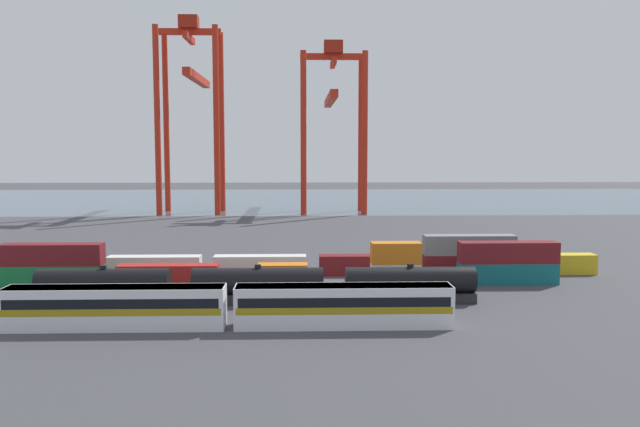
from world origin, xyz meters
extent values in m
plane|color=#424247|center=(0.00, 40.00, 0.00)|extent=(420.00, 420.00, 0.00)
cube|color=#475B6B|center=(0.00, 137.31, 0.00)|extent=(400.00, 110.00, 0.01)
cube|color=silver|center=(-21.58, -20.47, 1.95)|extent=(20.17, 3.10, 3.90)
cube|color=#9E8414|center=(-21.58, -20.47, 1.85)|extent=(19.77, 3.14, 0.64)
cube|color=black|center=(-21.58, -20.47, 2.63)|extent=(19.37, 3.13, 0.90)
cube|color=slate|center=(-21.58, -20.47, 3.72)|extent=(19.97, 2.85, 0.36)
cube|color=silver|center=(-0.51, -20.47, 1.95)|extent=(20.17, 3.10, 3.90)
cube|color=#9E8414|center=(-0.51, -20.47, 1.85)|extent=(19.77, 3.14, 0.64)
cube|color=black|center=(-0.51, -20.47, 2.63)|extent=(19.37, 3.13, 0.90)
cube|color=slate|center=(-0.51, -20.47, 3.72)|extent=(19.97, 2.85, 0.36)
cube|color=#232326|center=(-25.48, -10.91, 0.55)|extent=(13.99, 2.50, 1.10)
cylinder|color=black|center=(-25.48, -10.91, 2.47)|extent=(13.99, 2.75, 2.75)
cylinder|color=black|center=(-25.48, -10.91, 4.03)|extent=(0.70, 0.70, 0.36)
cube|color=#232326|center=(-9.08, -10.91, 0.55)|extent=(13.99, 2.50, 1.10)
cylinder|color=black|center=(-9.08, -10.91, 2.47)|extent=(13.99, 2.75, 2.75)
cylinder|color=black|center=(-9.08, -10.91, 4.03)|extent=(0.70, 0.70, 0.36)
cube|color=#232326|center=(7.32, -10.91, 0.55)|extent=(13.99, 2.50, 1.10)
cylinder|color=black|center=(7.32, -10.91, 2.47)|extent=(13.99, 2.75, 2.75)
cylinder|color=black|center=(7.32, -10.91, 4.03)|extent=(0.70, 0.70, 0.36)
cube|color=#197538|center=(-34.39, -1.43, 1.30)|extent=(12.10, 2.44, 2.60)
cube|color=maroon|center=(-34.39, -1.43, 3.90)|extent=(12.10, 2.44, 2.60)
cube|color=#AD211C|center=(-20.55, -1.43, 1.30)|extent=(12.10, 2.44, 2.60)
cube|color=orange|center=(-6.71, -1.43, 1.30)|extent=(6.04, 2.44, 2.60)
cube|color=silver|center=(7.13, -1.43, 1.30)|extent=(6.04, 2.44, 2.60)
cube|color=orange|center=(7.13, -1.43, 3.90)|extent=(6.04, 2.44, 2.60)
cube|color=#146066|center=(20.97, -1.43, 1.30)|extent=(12.10, 2.44, 2.60)
cube|color=maroon|center=(20.97, -1.43, 3.90)|extent=(12.10, 2.44, 2.60)
cube|color=silver|center=(-37.48, 5.03, 1.30)|extent=(12.10, 2.44, 2.60)
cube|color=silver|center=(-23.65, 5.03, 1.30)|extent=(12.10, 2.44, 2.60)
cube|color=silver|center=(-9.82, 5.03, 1.30)|extent=(12.10, 2.44, 2.60)
cube|color=maroon|center=(4.01, 5.03, 1.30)|extent=(12.10, 2.44, 2.60)
cube|color=maroon|center=(17.83, 5.03, 1.30)|extent=(12.10, 2.44, 2.60)
cube|color=slate|center=(17.83, 5.03, 3.90)|extent=(12.10, 2.44, 2.60)
cube|color=gold|center=(31.66, 5.03, 1.30)|extent=(6.04, 2.44, 2.60)
cylinder|color=red|center=(-40.25, 85.96, 23.63)|extent=(1.50, 1.50, 47.25)
cylinder|color=red|center=(-25.53, 85.96, 23.63)|extent=(1.50, 1.50, 47.25)
cylinder|color=red|center=(-40.25, 96.84, 23.63)|extent=(1.50, 1.50, 47.25)
cylinder|color=red|center=(-25.53, 96.84, 23.63)|extent=(1.50, 1.50, 47.25)
cube|color=red|center=(-32.89, 91.40, 46.45)|extent=(16.31, 1.20, 1.60)
cube|color=red|center=(-32.89, 91.40, 44.85)|extent=(1.20, 12.48, 1.60)
cube|color=red|center=(-32.89, 104.05, 36.03)|extent=(2.00, 36.13, 2.00)
cube|color=maroon|center=(-32.89, 91.40, 48.85)|extent=(4.80, 4.00, 3.20)
cylinder|color=red|center=(-3.70, 86.23, 20.58)|extent=(1.50, 1.50, 41.16)
cylinder|color=red|center=(11.82, 86.23, 20.58)|extent=(1.50, 1.50, 41.16)
cylinder|color=red|center=(-3.70, 96.57, 20.58)|extent=(1.50, 1.50, 41.16)
cylinder|color=red|center=(11.82, 96.57, 20.58)|extent=(1.50, 1.50, 41.16)
cube|color=red|center=(4.06, 91.40, 40.36)|extent=(17.12, 1.20, 1.60)
cube|color=red|center=(4.06, 91.40, 38.76)|extent=(1.20, 11.94, 1.60)
cube|color=red|center=(4.06, 106.02, 30.59)|extent=(2.00, 41.76, 2.00)
cube|color=maroon|center=(4.06, 91.40, 42.76)|extent=(4.80, 4.00, 3.20)
camera|label=1|loc=(-4.49, -80.11, 16.43)|focal=36.75mm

